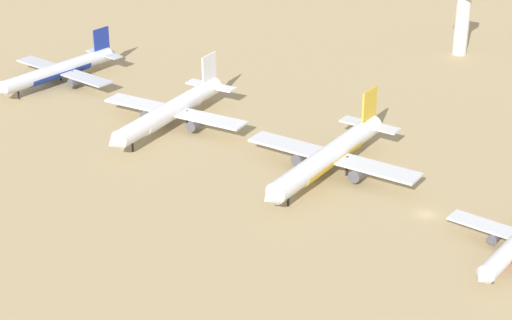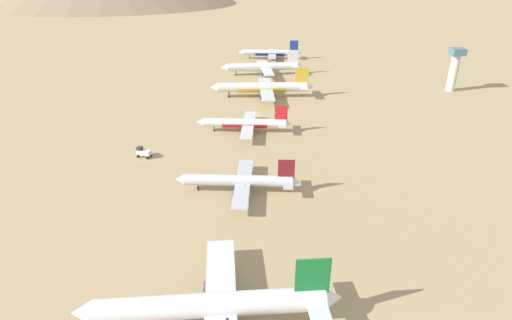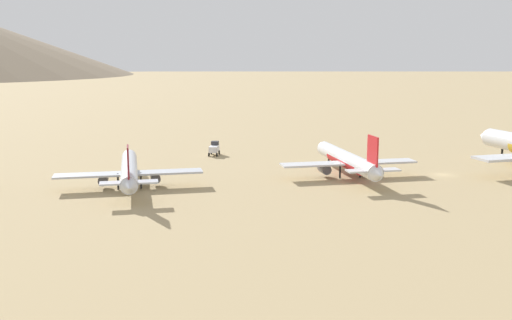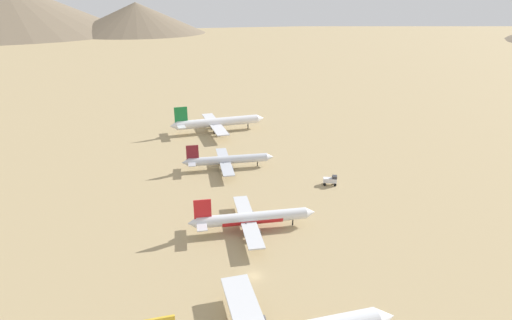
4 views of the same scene
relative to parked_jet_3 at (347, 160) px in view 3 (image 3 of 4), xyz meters
name	(u,v)px [view 3 (image 3 of 4)]	position (x,y,z in m)	size (l,w,h in m)	color
ground_plane	(443,175)	(-4.99, -23.22, -3.91)	(1800.00, 1800.00, 0.00)	tan
parked_jet_3	(347,160)	(0.00, 0.00, 0.00)	(40.77, 33.15, 11.75)	silver
parked_jet_4	(129,170)	(1.88, 51.02, -0.09)	(39.32, 31.96, 11.33)	silver
service_truck	(214,148)	(37.89, 24.57, -1.83)	(5.68, 4.30, 3.90)	silver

